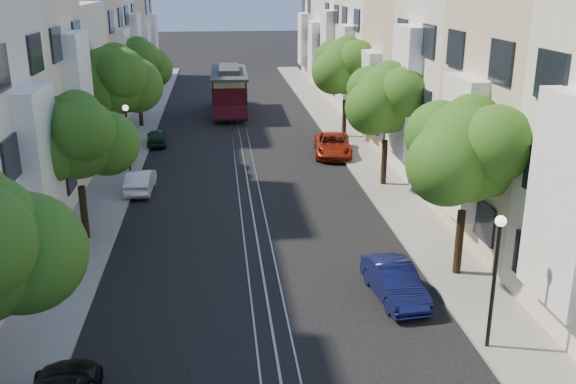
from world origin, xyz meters
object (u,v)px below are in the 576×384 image
object	(u,v)px
tree_w_c	(116,81)
parked_car_e_mid	(395,282)
tree_w_b	(78,139)
parked_car_w_far	(157,137)
tree_w_d	(138,65)
lamp_west	(127,132)
parked_car_e_far	(333,145)
parked_car_w_mid	(141,181)
lamp_east	(496,263)
tree_e_b	(469,153)
tree_e_c	(388,101)
cable_car	(229,89)
tree_e_d	(347,67)

from	to	relation	value
tree_w_c	parked_car_e_mid	distance (m)	21.41
tree_w_b	parked_car_w_far	size ratio (longest dim) A/B	1.97
parked_car_w_far	tree_w_d	bearing A→B (deg)	-79.42
lamp_west	parked_car_e_far	xyz separation A→B (m)	(11.90, 4.44, -2.18)
parked_car_w_mid	tree_w_b	bearing A→B (deg)	78.22
tree_w_b	tree_w_c	distance (m)	11.02
lamp_east	parked_car_e_far	xyz separation A→B (m)	(-0.70, 22.44, -2.18)
parked_car_e_far	parked_car_w_far	distance (m)	11.84
tree_w_c	tree_w_d	xyz separation A→B (m)	(-0.00, 11.00, -0.47)
parked_car_e_mid	parked_car_e_far	xyz separation A→B (m)	(1.20, 18.94, 0.05)
lamp_east	tree_w_d	bearing A→B (deg)	112.80
tree_e_b	tree_e_c	distance (m)	11.00
tree_e_b	parked_car_w_far	size ratio (longest dim) A/B	2.10
tree_w_c	cable_car	world-z (taller)	tree_w_c
lamp_west	parked_car_e_mid	bearing A→B (deg)	-53.57
tree_e_c	parked_car_w_mid	distance (m)	13.48
parked_car_e_far	parked_car_w_mid	xyz separation A→B (m)	(-11.20, -6.04, -0.08)
tree_e_b	cable_car	world-z (taller)	tree_e_b
tree_w_b	cable_car	bearing A→B (deg)	75.81
tree_e_c	lamp_west	world-z (taller)	tree_e_c
parked_car_e_mid	parked_car_e_far	distance (m)	18.97
lamp_west	parked_car_w_mid	distance (m)	2.85
lamp_west	parked_car_e_mid	size ratio (longest dim) A/B	1.10
tree_e_d	parked_car_w_far	bearing A→B (deg)	-176.86
tree_w_d	lamp_west	xyz separation A→B (m)	(0.84, -13.98, -1.75)
tree_e_c	lamp_east	world-z (taller)	tree_e_c
tree_e_b	lamp_west	world-z (taller)	tree_e_b
tree_e_d	parked_car_e_mid	bearing A→B (deg)	-96.95
tree_w_b	parked_car_e_mid	bearing A→B (deg)	-29.29
parked_car_e_far	parked_car_w_far	xyz separation A→B (m)	(-11.20, 3.83, -0.13)
parked_car_e_mid	tree_w_d	bearing A→B (deg)	106.65
tree_e_d	tree_w_c	xyz separation A→B (m)	(-14.40, -6.00, 0.20)
tree_w_c	parked_car_e_mid	xyz separation A→B (m)	(11.54, -17.47, -4.45)
tree_w_b	cable_car	distance (m)	27.19
lamp_west	parked_car_w_far	world-z (taller)	lamp_west
tree_e_d	parked_car_w_mid	xyz separation A→B (m)	(-12.86, -10.58, -4.28)
tree_w_d	parked_car_w_mid	world-z (taller)	tree_w_d
tree_w_c	lamp_east	bearing A→B (deg)	-57.35
tree_w_d	lamp_west	size ratio (longest dim) A/B	1.57
tree_w_c	parked_car_e_mid	world-z (taller)	tree_w_c
lamp_east	parked_car_e_mid	world-z (taller)	lamp_east
lamp_west	cable_car	distance (m)	19.16
tree_e_d	tree_w_d	bearing A→B (deg)	160.85
tree_w_d	cable_car	xyz separation A→B (m)	(6.64, 4.27, -2.53)
parked_car_w_mid	tree_e_b	bearing A→B (deg)	140.08
tree_e_c	cable_car	xyz separation A→B (m)	(-7.76, 20.27, -2.53)
tree_e_b	tree_e_c	world-z (taller)	tree_e_b
tree_w_d	parked_car_e_far	world-z (taller)	tree_w_d
tree_e_c	tree_w_c	world-z (taller)	tree_w_c
tree_e_b	parked_car_w_mid	world-z (taller)	tree_e_b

